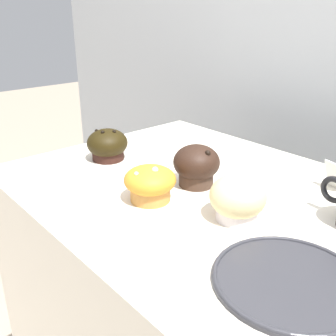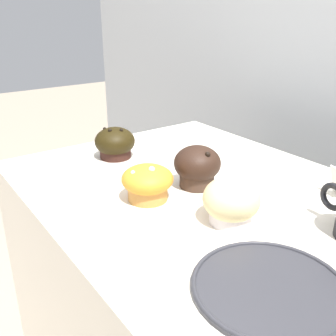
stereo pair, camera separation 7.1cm
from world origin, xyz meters
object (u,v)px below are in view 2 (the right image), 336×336
at_px(muffin_back_left, 148,182).
at_px(muffin_front_left, 231,202).
at_px(serving_plate, 270,287).
at_px(muffin_back_right, 115,143).
at_px(muffin_front_center, 198,166).

bearing_deg(muffin_back_left, muffin_front_left, 23.76).
relative_size(muffin_front_left, serving_plate, 0.47).
xyz_separation_m(muffin_back_right, muffin_front_left, (0.40, 0.01, 0.00)).
height_order(muffin_back_right, muffin_front_left, muffin_front_left).
distance_m(muffin_front_center, muffin_front_left, 0.16).
bearing_deg(muffin_back_right, muffin_front_left, 1.32).
bearing_deg(muffin_back_right, serving_plate, -7.45).
bearing_deg(muffin_back_left, muffin_front_center, 85.93).
distance_m(muffin_back_right, serving_plate, 0.57).
distance_m(muffin_back_left, serving_plate, 0.32).
relative_size(muffin_front_center, muffin_front_left, 0.98).
xyz_separation_m(muffin_front_center, muffin_back_left, (-0.01, -0.12, -0.01)).
bearing_deg(muffin_back_right, muffin_back_left, -14.00).
distance_m(muffin_front_left, serving_plate, 0.18).
height_order(muffin_front_center, muffin_back_left, muffin_front_center).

